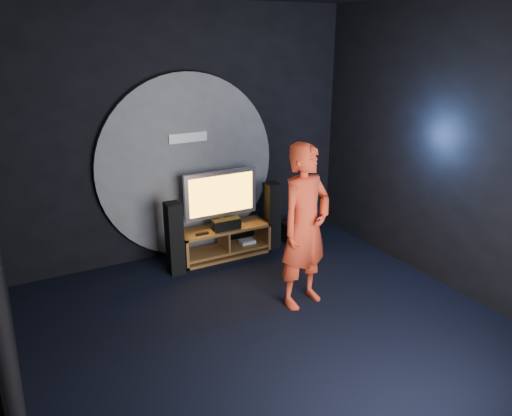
{
  "coord_description": "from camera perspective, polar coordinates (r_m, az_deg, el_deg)",
  "views": [
    {
      "loc": [
        -2.4,
        -4.03,
        3.09
      ],
      "look_at": [
        0.34,
        1.05,
        1.05
      ],
      "focal_mm": 35.0,
      "sensor_mm": 36.0,
      "label": 1
    }
  ],
  "objects": [
    {
      "name": "media_console",
      "position": [
        7.28,
        -3.64,
        -4.02
      ],
      "size": [
        1.32,
        0.45,
        0.45
      ],
      "color": "brown",
      "rests_on": "ground"
    },
    {
      "name": "floor",
      "position": [
        5.62,
        2.08,
        -13.93
      ],
      "size": [
        5.0,
        5.0,
        0.0
      ],
      "primitive_type": "plane",
      "color": "black",
      "rests_on": "ground"
    },
    {
      "name": "subwoofer",
      "position": [
        7.78,
        4.14,
        -2.76
      ],
      "size": [
        0.28,
        0.28,
        0.31
      ],
      "primitive_type": "cube",
      "color": "black",
      "rests_on": "ground"
    },
    {
      "name": "right_wall",
      "position": [
        6.48,
        21.84,
        6.14
      ],
      "size": [
        0.04,
        5.0,
        3.5
      ],
      "primitive_type": "cube",
      "color": "black",
      "rests_on": "ground"
    },
    {
      "name": "tv",
      "position": [
        7.08,
        -4.05,
        1.36
      ],
      "size": [
        1.09,
        0.22,
        0.81
      ],
      "color": "#B8B8C0",
      "rests_on": "media_console"
    },
    {
      "name": "tower_speaker_right",
      "position": [
        7.46,
        1.81,
        -0.85
      ],
      "size": [
        0.2,
        0.22,
        1.0
      ],
      "primitive_type": "cube",
      "color": "black",
      "rests_on": "ground"
    },
    {
      "name": "tower_speaker_left",
      "position": [
        6.72,
        -9.3,
        -3.46
      ],
      "size": [
        0.2,
        0.22,
        1.0
      ],
      "primitive_type": "cube",
      "color": "black",
      "rests_on": "ground"
    },
    {
      "name": "center_speaker",
      "position": [
        7.06,
        -3.41,
        -1.87
      ],
      "size": [
        0.4,
        0.15,
        0.15
      ],
      "primitive_type": "cube",
      "color": "black",
      "rests_on": "media_console"
    },
    {
      "name": "front_wall",
      "position": [
        3.15,
        26.41,
        -7.97
      ],
      "size": [
        5.0,
        0.04,
        3.5
      ],
      "primitive_type": "cube",
      "color": "black",
      "rests_on": "ground"
    },
    {
      "name": "wall_disc_panel",
      "position": [
        7.13,
        -7.79,
        4.76
      ],
      "size": [
        2.6,
        0.11,
        2.6
      ],
      "color": "#515156",
      "rests_on": "ground"
    },
    {
      "name": "back_wall",
      "position": [
        7.08,
        -8.12,
        8.37
      ],
      "size": [
        5.0,
        0.04,
        3.5
      ],
      "primitive_type": "cube",
      "color": "black",
      "rests_on": "ground"
    },
    {
      "name": "player",
      "position": [
        5.76,
        5.64,
        -2.12
      ],
      "size": [
        0.8,
        0.62,
        1.96
      ],
      "primitive_type": "imported",
      "rotation": [
        0.0,
        0.0,
        0.23
      ],
      "color": "red",
      "rests_on": "ground"
    },
    {
      "name": "remote",
      "position": [
        6.93,
        -6.16,
        -2.94
      ],
      "size": [
        0.18,
        0.05,
        0.02
      ],
      "primitive_type": "cube",
      "color": "black",
      "rests_on": "media_console"
    }
  ]
}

